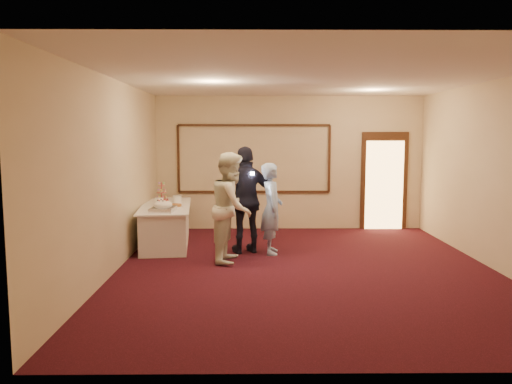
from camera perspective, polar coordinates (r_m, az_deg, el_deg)
floor at (r=8.09m, az=5.67°, el=-8.77°), size 7.00×7.00×0.00m
room_walls at (r=7.81m, az=5.84°, el=5.72°), size 6.04×7.04×3.02m
wall_molding at (r=11.24m, az=-0.23°, el=3.83°), size 3.45×0.04×1.55m
doorway at (r=11.66m, az=14.43°, el=1.16°), size 1.05×0.07×2.20m
buffet_table at (r=9.94m, az=-10.23°, el=-3.67°), size 1.18×2.49×0.77m
pavlova_tray at (r=9.06m, az=-10.58°, el=-1.66°), size 0.43×0.59×0.20m
cupcake_stand at (r=10.76m, az=-10.74°, el=-0.09°), size 0.27×0.27×0.40m
plate_stack_a at (r=9.86m, az=-11.05°, el=-1.09°), size 0.18×0.18×0.15m
plate_stack_b at (r=10.08m, az=-9.00°, el=-0.86°), size 0.19×0.19×0.15m
tart at (r=9.61m, az=-9.17°, el=-1.54°), size 0.26×0.26×0.05m
man at (r=8.95m, az=1.79°, el=-1.91°), size 0.40×0.60×1.64m
woman at (r=8.40m, az=-2.78°, el=-1.74°), size 0.81×0.98×1.85m
guest at (r=8.98m, az=-1.08°, el=-0.93°), size 1.22×0.83×1.93m
camera_flash at (r=8.75m, az=-0.42°, el=2.13°), size 0.08×0.05×0.05m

